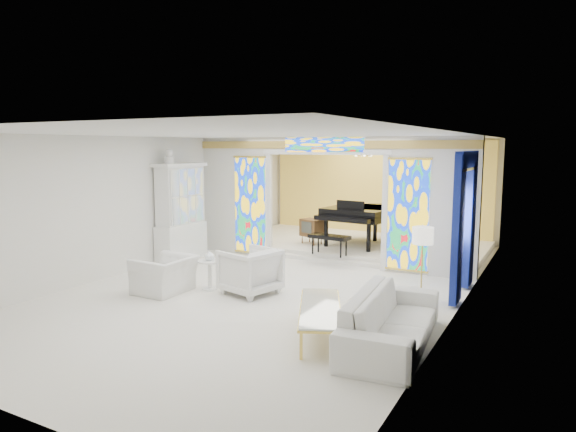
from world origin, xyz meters
The scene contains 24 objects.
floor centered at (0.00, 0.00, 0.00)m, with size 12.00×12.00×0.00m, color white.
ceiling centered at (0.00, 0.00, 3.00)m, with size 7.00×12.00×0.02m, color silver.
wall_back centered at (0.00, 6.00, 1.50)m, with size 7.00×0.02×3.00m, color silver.
wall_front centered at (0.00, -6.00, 1.50)m, with size 7.00×0.02×3.00m, color silver.
wall_left centered at (-3.50, 0.00, 1.50)m, with size 0.02×12.00×3.00m, color silver.
wall_right centered at (3.50, 0.00, 1.50)m, with size 0.02×12.00×3.00m, color silver.
partition_wall centered at (0.00, 2.00, 1.65)m, with size 7.00×0.22×3.00m.
stained_glass_left centered at (-2.03, 1.89, 1.30)m, with size 0.90×0.04×2.40m, color gold.
stained_glass_right centered at (2.03, 1.89, 1.30)m, with size 0.90×0.04×2.40m, color gold.
stained_glass_transom centered at (0.00, 1.89, 2.82)m, with size 2.00×0.04×0.34m, color gold.
alcove_platform centered at (0.00, 4.10, 0.09)m, with size 6.80×3.80×0.18m, color white.
gold_curtain_back centered at (0.00, 5.88, 1.50)m, with size 6.70×0.10×2.90m, color #F6CC55.
chandelier centered at (0.20, 4.00, 2.55)m, with size 0.48×0.48×0.30m, color #DEBA4D.
blue_drapes centered at (3.40, 0.70, 1.58)m, with size 0.14×1.85×2.65m.
china_cabinet centered at (-3.22, 0.60, 1.17)m, with size 0.56×1.46×2.72m.
armchair_left centered at (-1.65, -1.76, 0.34)m, with size 1.06×0.93×0.69m, color white.
armchair_right centered at (-0.18, -1.05, 0.44)m, with size 0.93×0.96×0.87m, color silver.
sofa centered at (2.95, -2.28, 0.37)m, with size 2.55×1.00×0.75m, color white.
side_table centered at (-1.02, -1.20, 0.38)m, with size 0.54×0.54×0.58m.
vase centered at (-1.02, -1.20, 0.69)m, with size 0.20×0.20×0.21m, color white.
coffee_table centered at (1.91, -2.40, 0.40)m, with size 1.36×2.02×0.44m.
floor_lamp centered at (2.94, -0.56, 1.23)m, with size 0.41×0.41×1.44m.
grand_piano centered at (0.43, 3.83, 1.01)m, with size 2.15×3.14×1.23m.
tv_console centered at (-0.92, 3.20, 0.61)m, with size 0.67×0.56×0.67m.
Camera 1 is at (4.95, -9.07, 2.78)m, focal length 32.00 mm.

